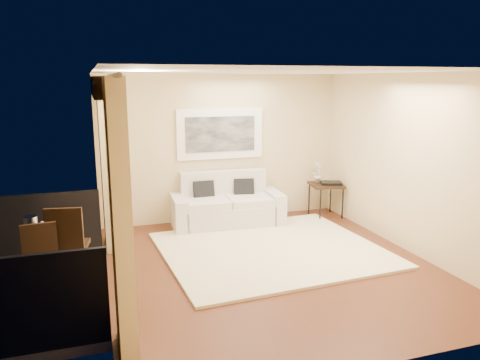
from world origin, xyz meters
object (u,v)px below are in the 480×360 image
sofa (227,207)px  bistro_table (47,238)px  orchid (318,171)px  balcony_chair_far (67,239)px  side_table (326,187)px  balcony_chair_near (41,257)px  ice_bucket (31,224)px

sofa → bistro_table: sofa is taller
orchid → balcony_chair_far: (-4.51, -1.92, -0.25)m
sofa → orchid: (1.86, 0.07, 0.53)m
side_table → orchid: size_ratio=1.56×
balcony_chair_near → ice_bucket: bearing=96.7°
sofa → side_table: (1.96, -0.09, 0.25)m
side_table → balcony_chair_near: bearing=-156.8°
bistro_table → ice_bucket: 0.27m
side_table → orchid: (-0.11, 0.17, 0.28)m
orchid → balcony_chair_far: 4.91m
balcony_chair_near → side_table: bearing=16.5°
side_table → bistro_table: (-4.87, -1.53, 0.01)m
sofa → balcony_chair_near: 3.67m
orchid → ice_bucket: 5.21m
orchid → side_table: bearing=-56.8°
orchid → ice_bucket: bearing=-161.9°
balcony_chair_far → balcony_chair_near: 0.45m
side_table → ice_bucket: (-5.05, -1.45, 0.19)m
sofa → ice_bucket: sofa is taller
side_table → balcony_chair_near: (-4.90, -2.10, -0.05)m
orchid → balcony_chair_near: orchid is taller
balcony_chair_far → bistro_table: bearing=-32.4°
balcony_chair_near → ice_bucket: size_ratio=4.66×
ice_bucket → balcony_chair_far: bearing=-34.5°
ice_bucket → sofa: bearing=26.6°
ice_bucket → orchid: bearing=18.1°
bistro_table → balcony_chair_far: 0.34m
orchid → balcony_chair_near: bearing=-154.7°
side_table → bistro_table: bearing=-162.6°
bistro_table → balcony_chair_far: balcony_chair_far is taller
sofa → ice_bucket: 3.48m
side_table → ice_bucket: size_ratio=3.41×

